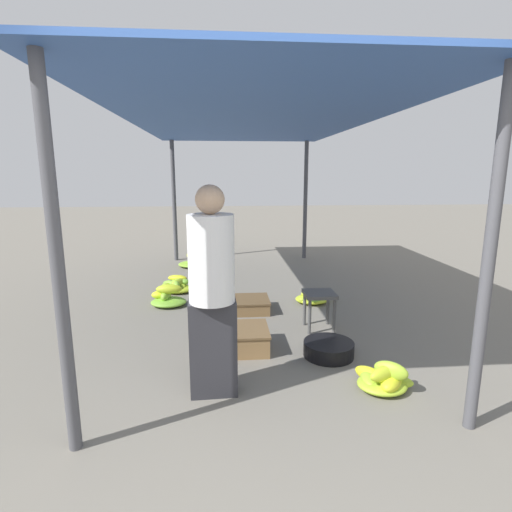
{
  "coord_description": "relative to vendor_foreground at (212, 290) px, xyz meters",
  "views": [
    {
      "loc": [
        -0.36,
        -2.03,
        1.71
      ],
      "look_at": [
        0.0,
        2.26,
        0.82
      ],
      "focal_mm": 28.0,
      "sensor_mm": 36.0,
      "label": 1
    }
  ],
  "objects": [
    {
      "name": "banana_pile_right_0",
      "position": [
        1.29,
        2.18,
        -0.79
      ],
      "size": [
        0.51,
        0.55,
        0.2
      ],
      "color": "#76B337",
      "rests_on": "ground"
    },
    {
      "name": "banana_pile_left_0",
      "position": [
        -0.67,
        2.25,
        -0.75
      ],
      "size": [
        0.49,
        0.51,
        0.29
      ],
      "color": "#BACF2B",
      "rests_on": "ground"
    },
    {
      "name": "canopy_post_back_right",
      "position": [
        1.76,
        5.12,
        0.33
      ],
      "size": [
        0.08,
        0.08,
        2.36
      ],
      "primitive_type": "cylinder",
      "color": "#4C4C51",
      "rests_on": "ground"
    },
    {
      "name": "canopy_post_front_left",
      "position": [
        -0.87,
        -0.59,
        0.33
      ],
      "size": [
        0.08,
        0.08,
        2.36
      ],
      "primitive_type": "cylinder",
      "color": "#4C4C51",
      "rests_on": "ground"
    },
    {
      "name": "vendor_foreground",
      "position": [
        0.0,
        0.0,
        0.0
      ],
      "size": [
        0.37,
        0.36,
        1.64
      ],
      "color": "#2D2D33",
      "rests_on": "ground"
    },
    {
      "name": "canopy_post_back_left",
      "position": [
        -0.87,
        5.12,
        0.33
      ],
      "size": [
        0.08,
        0.08,
        2.36
      ],
      "primitive_type": "cylinder",
      "color": "#4C4C51",
      "rests_on": "ground"
    },
    {
      "name": "banana_pile_right_1",
      "position": [
        1.36,
        -0.06,
        -0.76
      ],
      "size": [
        0.47,
        0.47,
        0.26
      ],
      "color": "#A2C52F",
      "rests_on": "ground"
    },
    {
      "name": "crate_near",
      "position": [
        0.41,
        1.92,
        -0.77
      ],
      "size": [
        0.5,
        0.5,
        0.16
      ],
      "color": "brown",
      "rests_on": "ground"
    },
    {
      "name": "basin_black",
      "position": [
        1.08,
        0.57,
        -0.78
      ],
      "size": [
        0.48,
        0.48,
        0.14
      ],
      "color": "black",
      "rests_on": "ground"
    },
    {
      "name": "canopy_tarp",
      "position": [
        0.45,
        2.27,
        1.53
      ],
      "size": [
        3.03,
        6.1,
        0.04
      ],
      "primitive_type": "cube",
      "color": "#33569E",
      "rests_on": "canopy_post_front_left"
    },
    {
      "name": "canopy_post_front_right",
      "position": [
        1.76,
        -0.59,
        0.33
      ],
      "size": [
        0.08,
        0.08,
        2.36
      ],
      "primitive_type": "cylinder",
      "color": "#4C4C51",
      "rests_on": "ground"
    },
    {
      "name": "stool",
      "position": [
        1.15,
        1.25,
        -0.51
      ],
      "size": [
        0.34,
        0.34,
        0.43
      ],
      "color": "#4C4C4C",
      "rests_on": "ground"
    },
    {
      "name": "banana_pile_left_2",
      "position": [
        -0.43,
        4.49,
        -0.77
      ],
      "size": [
        0.69,
        0.53,
        0.28
      ],
      "color": "#C5D329",
      "rests_on": "ground"
    },
    {
      "name": "banana_pile_left_1",
      "position": [
        -0.62,
        2.86,
        -0.76
      ],
      "size": [
        0.52,
        0.44,
        0.23
      ],
      "color": "#AAC82E",
      "rests_on": "ground"
    },
    {
      "name": "crate_mid",
      "position": [
        0.27,
        0.79,
        -0.74
      ],
      "size": [
        0.51,
        0.51,
        0.22
      ],
      "color": "olive",
      "rests_on": "ground"
    },
    {
      "name": "ground_plane",
      "position": [
        0.45,
        -0.89,
        -0.85
      ],
      "size": [
        40.0,
        40.0,
        0.0
      ],
      "primitive_type": "plane",
      "color": "slate",
      "rests_on": "ground"
    }
  ]
}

